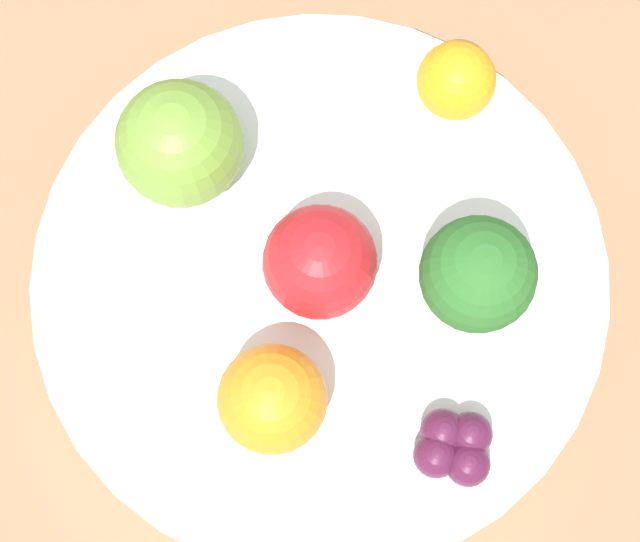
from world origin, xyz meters
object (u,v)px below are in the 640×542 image
(apple_green, at_px, (180,144))
(grape_cluster, at_px, (454,446))
(bowl, at_px, (320,285))
(apple_red, at_px, (331,261))
(orange_front, at_px, (272,399))
(orange_back, at_px, (456,81))
(broccoli, at_px, (478,275))

(apple_green, bearing_deg, grape_cluster, 95.90)
(bowl, xyz_separation_m, grape_cluster, (-0.00, 0.10, 0.03))
(apple_red, relative_size, orange_front, 1.07)
(orange_back, bearing_deg, broccoli, 55.86)
(bowl, distance_m, broccoli, 0.08)
(broccoli, height_order, grape_cluster, broccoli)
(broccoli, bearing_deg, apple_red, -44.34)
(bowl, xyz_separation_m, orange_back, (-0.10, -0.03, 0.04))
(grape_cluster, bearing_deg, apple_green, -84.10)
(bowl, height_order, orange_back, orange_back)
(bowl, bearing_deg, broccoli, 136.51)
(bowl, bearing_deg, orange_back, -161.87)
(apple_green, relative_size, grape_cluster, 1.55)
(broccoli, bearing_deg, grape_cluster, 46.01)
(orange_back, xyz_separation_m, grape_cluster, (0.10, 0.13, -0.01))
(bowl, relative_size, orange_back, 7.16)
(apple_red, xyz_separation_m, apple_green, (0.02, -0.08, 0.00))
(apple_red, height_order, orange_back, apple_red)
(grape_cluster, bearing_deg, orange_front, -49.76)
(grape_cluster, bearing_deg, orange_back, -128.28)
(orange_front, distance_m, orange_back, 0.17)
(bowl, height_order, apple_green, apple_green)
(orange_back, relative_size, grape_cluster, 1.00)
(broccoli, distance_m, apple_red, 0.06)
(broccoli, distance_m, apple_green, 0.14)
(orange_back, bearing_deg, bowl, 18.13)
(apple_red, bearing_deg, orange_back, -159.82)
(apple_green, xyz_separation_m, grape_cluster, (-0.02, 0.18, -0.02))
(bowl, height_order, grape_cluster, grape_cluster)
(broccoli, relative_size, apple_green, 1.06)
(orange_front, xyz_separation_m, orange_back, (-0.16, -0.07, -0.01))
(orange_front, bearing_deg, grape_cluster, 130.24)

